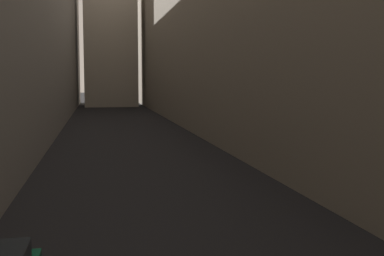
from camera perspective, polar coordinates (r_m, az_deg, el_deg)
name	(u,v)px	position (r m, az deg, el deg)	size (l,w,h in m)	color
ground_plane	(125,131)	(43.94, -7.59, -0.39)	(264.00, 264.00, 0.00)	black
building_block_right	(238,24)	(47.72, 5.26, 11.64)	(10.28, 108.00, 19.20)	gray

